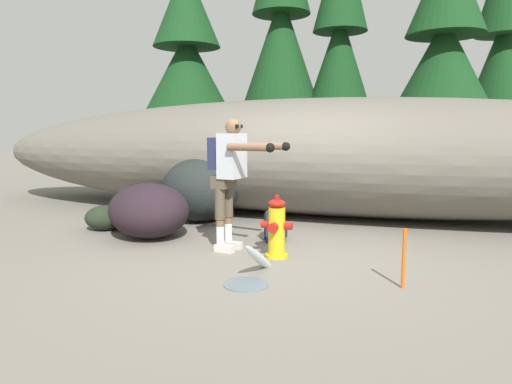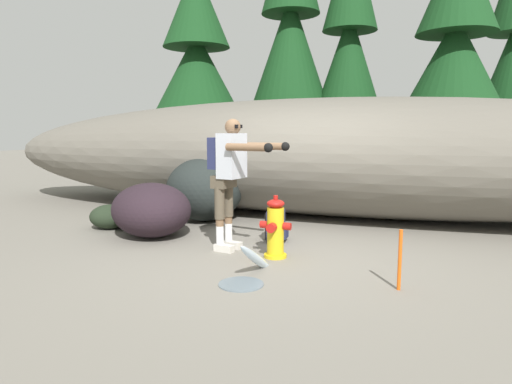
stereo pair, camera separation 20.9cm
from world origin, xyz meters
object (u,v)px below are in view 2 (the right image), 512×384
boulder_large (205,189)px  boulder_mid (151,210)px  boulder_small (110,216)px  spare_backpack (276,226)px  fire_hydrant (275,229)px  utility_worker (230,168)px  survey_stake (400,260)px

boulder_large → boulder_mid: bearing=-98.1°
boulder_mid → boulder_small: size_ratio=2.09×
spare_backpack → boulder_small: size_ratio=0.74×
boulder_small → fire_hydrant: bearing=-11.7°
spare_backpack → boulder_large: bearing=144.1°
utility_worker → spare_backpack: size_ratio=3.59×
fire_hydrant → utility_worker: size_ratio=0.45×
fire_hydrant → boulder_mid: (-2.05, 0.41, 0.04)m
spare_backpack → boulder_small: spare_backpack is taller
spare_backpack → boulder_large: size_ratio=0.34×
boulder_large → survey_stake: (3.35, -2.38, -0.24)m
fire_hydrant → spare_backpack: fire_hydrant is taller
survey_stake → boulder_large: bearing=144.7°
spare_backpack → survey_stake: bearing=-44.2°
utility_worker → boulder_small: utility_worker is taller
spare_backpack → survey_stake: survey_stake is taller
fire_hydrant → survey_stake: size_ratio=1.28×
boulder_mid → boulder_small: boulder_mid is taller
spare_backpack → utility_worker: bearing=-125.5°
survey_stake → utility_worker: bearing=160.7°
fire_hydrant → boulder_large: (-1.86, 1.73, 0.19)m
boulder_small → boulder_large: bearing=45.4°
spare_backpack → boulder_small: 2.72m
utility_worker → survey_stake: size_ratio=2.81×
spare_backpack → boulder_large: 1.91m
boulder_mid → fire_hydrant: bearing=-11.3°
spare_backpack → boulder_mid: 1.85m
utility_worker → boulder_mid: 1.60m
utility_worker → boulder_mid: size_ratio=1.27×
boulder_large → survey_stake: 4.12m
boulder_large → fire_hydrant: bearing=-42.9°
spare_backpack → survey_stake: (1.74, -1.41, 0.08)m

